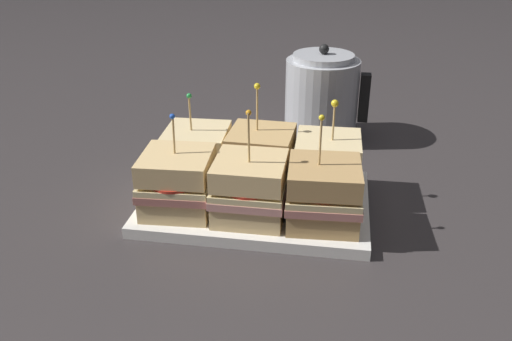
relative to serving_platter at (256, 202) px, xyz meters
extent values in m
plane|color=#383333|center=(0.00, 0.00, -0.01)|extent=(6.00, 6.00, 0.00)
cube|color=white|center=(0.00, 0.00, 0.00)|extent=(0.36, 0.25, 0.01)
cube|color=white|center=(0.00, 0.00, 0.01)|extent=(0.36, 0.25, 0.01)
cube|color=#DBB77A|center=(-0.11, -0.05, 0.03)|extent=(0.11, 0.11, 0.03)
cube|color=#B26B60|center=(-0.11, -0.05, 0.05)|extent=(0.11, 0.11, 0.01)
cube|color=beige|center=(-0.11, -0.05, 0.06)|extent=(0.11, 0.11, 0.01)
cylinder|color=red|center=(-0.11, -0.07, 0.07)|extent=(0.07, 0.07, 0.00)
cube|color=#E8C281|center=(-0.11, -0.05, 0.08)|extent=(0.11, 0.11, 0.03)
cylinder|color=tan|center=(-0.12, -0.05, 0.13)|extent=(0.00, 0.01, 0.07)
sphere|color=blue|center=(-0.12, -0.05, 0.16)|extent=(0.01, 0.01, 0.01)
cube|color=#DBB77A|center=(0.00, -0.06, 0.03)|extent=(0.10, 0.10, 0.03)
cube|color=tan|center=(0.00, -0.06, 0.05)|extent=(0.11, 0.11, 0.01)
cube|color=beige|center=(0.00, -0.06, 0.06)|extent=(0.11, 0.11, 0.01)
cylinder|color=red|center=(0.00, -0.07, 0.07)|extent=(0.07, 0.07, 0.00)
cube|color=#E8C281|center=(0.00, -0.06, 0.08)|extent=(0.10, 0.10, 0.03)
cylinder|color=tan|center=(0.00, -0.06, 0.14)|extent=(0.00, 0.01, 0.09)
sphere|color=orange|center=(0.00, -0.06, 0.18)|extent=(0.01, 0.01, 0.01)
cube|color=tan|center=(0.11, -0.06, 0.03)|extent=(0.11, 0.11, 0.03)
cube|color=tan|center=(0.11, -0.06, 0.05)|extent=(0.11, 0.11, 0.01)
cube|color=beige|center=(0.11, -0.06, 0.06)|extent=(0.11, 0.11, 0.01)
cylinder|color=red|center=(0.11, -0.07, 0.07)|extent=(0.06, 0.06, 0.00)
cube|color=tan|center=(0.11, -0.06, 0.08)|extent=(0.11, 0.11, 0.03)
cylinder|color=tan|center=(0.10, -0.06, 0.13)|extent=(0.00, 0.00, 0.08)
sphere|color=yellow|center=(0.10, -0.06, 0.17)|extent=(0.01, 0.01, 0.01)
cube|color=beige|center=(-0.11, 0.06, 0.03)|extent=(0.11, 0.11, 0.03)
cube|color=tan|center=(-0.11, 0.06, 0.05)|extent=(0.11, 0.11, 0.01)
cube|color=beige|center=(-0.11, 0.06, 0.06)|extent=(0.11, 0.11, 0.01)
cube|color=beige|center=(-0.11, 0.06, 0.08)|extent=(0.11, 0.11, 0.03)
cylinder|color=tan|center=(-0.12, 0.05, 0.12)|extent=(0.00, 0.01, 0.07)
sphere|color=green|center=(-0.12, 0.05, 0.16)|extent=(0.01, 0.01, 0.01)
cube|color=tan|center=(0.00, 0.06, 0.03)|extent=(0.11, 0.11, 0.03)
cube|color=tan|center=(0.00, 0.06, 0.05)|extent=(0.11, 0.11, 0.01)
cube|color=beige|center=(0.00, 0.06, 0.06)|extent=(0.11, 0.11, 0.01)
cylinder|color=red|center=(0.00, 0.04, 0.07)|extent=(0.06, 0.06, 0.00)
cube|color=tan|center=(0.00, 0.06, 0.08)|extent=(0.11, 0.11, 0.03)
cylinder|color=tan|center=(-0.01, 0.06, 0.13)|extent=(0.00, 0.00, 0.09)
sphere|color=yellow|center=(-0.01, 0.06, 0.18)|extent=(0.01, 0.01, 0.01)
cube|color=beige|center=(0.11, 0.05, 0.03)|extent=(0.11, 0.11, 0.03)
cube|color=tan|center=(0.11, 0.05, 0.05)|extent=(0.11, 0.11, 0.01)
cube|color=beige|center=(0.11, 0.05, 0.06)|extent=(0.11, 0.11, 0.01)
cube|color=beige|center=(0.11, 0.05, 0.08)|extent=(0.11, 0.11, 0.03)
cylinder|color=tan|center=(0.12, 0.05, 0.12)|extent=(0.00, 0.01, 0.07)
sphere|color=yellow|center=(0.12, 0.05, 0.16)|extent=(0.01, 0.01, 0.01)
cylinder|color=#B7BABF|center=(0.09, 0.32, 0.07)|extent=(0.15, 0.15, 0.16)
cylinder|color=#B7BABF|center=(0.09, 0.32, 0.16)|extent=(0.12, 0.12, 0.01)
sphere|color=black|center=(0.09, 0.32, 0.18)|extent=(0.02, 0.02, 0.02)
cube|color=black|center=(0.17, 0.32, 0.08)|extent=(0.02, 0.02, 0.10)
camera|label=1|loc=(0.12, -0.76, 0.44)|focal=38.00mm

